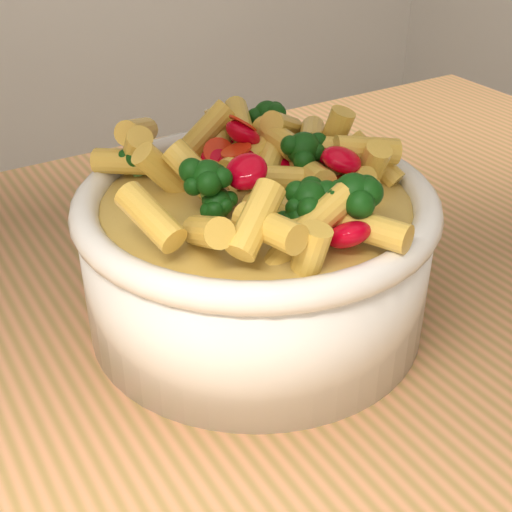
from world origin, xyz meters
TOP-DOWN VIEW (x-y plane):
  - table at (0.00, 0.00)m, footprint 1.20×0.80m
  - serving_bowl at (0.00, 0.01)m, footprint 0.27×0.27m
  - pasta_salad at (0.00, 0.01)m, footprint 0.21×0.21m

SIDE VIEW (x-z plane):
  - table at x=0.00m, z-range 0.35..1.25m
  - serving_bowl at x=0.00m, z-range 0.90..1.02m
  - pasta_salad at x=0.00m, z-range 1.01..1.05m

